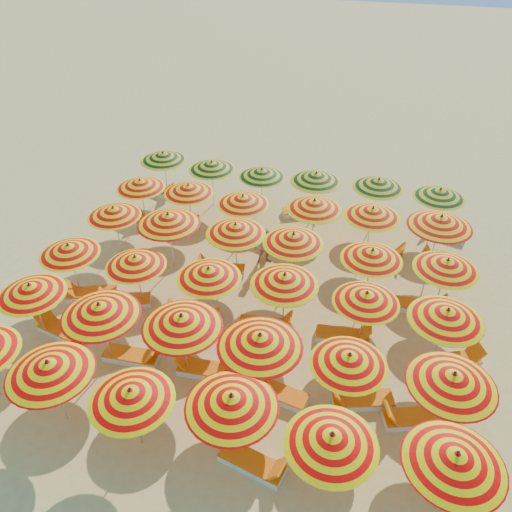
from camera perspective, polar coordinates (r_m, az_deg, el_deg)
name	(u,v)px	position (r m, az deg, el deg)	size (l,w,h in m)	color
ground	(252,300)	(17.71, -0.43, -5.10)	(120.00, 120.00, 0.00)	#DCC062
umbrella_1	(49,367)	(13.78, -22.58, -11.68)	(2.45, 2.45, 2.38)	silver
umbrella_2	(131,395)	(12.76, -14.10, -15.14)	(2.30, 2.30, 2.24)	silver
umbrella_3	(231,401)	(12.12, -2.82, -16.22)	(2.87, 2.87, 2.40)	silver
umbrella_4	(332,439)	(11.77, 8.64, -20.00)	(2.46, 2.46, 2.28)	silver
umbrella_5	(456,459)	(12.07, 21.85, -20.72)	(2.26, 2.26, 2.36)	silver
umbrella_6	(31,289)	(16.64, -24.36, -3.50)	(2.12, 2.12, 2.20)	silver
umbrella_7	(100,310)	(14.88, -17.43, -5.87)	(2.68, 2.68, 2.42)	silver
umbrella_8	(182,321)	(14.02, -8.48, -7.35)	(2.79, 2.79, 2.42)	silver
umbrella_9	(260,340)	(13.29, 0.46, -9.62)	(2.38, 2.38, 2.46)	silver
umbrella_10	(349,359)	(13.39, 10.59, -11.53)	(2.57, 2.57, 2.19)	silver
umbrella_11	(453,379)	(13.42, 21.58, -12.96)	(2.71, 2.71, 2.38)	silver
umbrella_12	(69,249)	(18.01, -20.61, 0.72)	(2.40, 2.40, 2.18)	silver
umbrella_13	(135,261)	(16.85, -13.62, -0.57)	(2.30, 2.30, 2.14)	silver
umbrella_14	(209,273)	(15.84, -5.43, -1.93)	(2.39, 2.39, 2.22)	silver
umbrella_15	(285,279)	(15.43, 3.30, -2.67)	(2.24, 2.24, 2.30)	silver
umbrella_16	(366,297)	(15.31, 12.51, -4.63)	(2.21, 2.21, 2.16)	silver
umbrella_17	(447,315)	(15.20, 20.98, -6.29)	(2.88, 2.88, 2.30)	silver
umbrella_18	(114,212)	(19.68, -15.95, 4.89)	(2.49, 2.49, 2.16)	silver
umbrella_19	(168,219)	(18.28, -10.00, 4.19)	(2.71, 2.71, 2.45)	silver
umbrella_20	(236,229)	(17.70, -2.35, 3.13)	(2.78, 2.78, 2.31)	silver
umbrella_21	(294,238)	(17.25, 4.31, 2.03)	(2.57, 2.57, 2.30)	silver
umbrella_22	(372,255)	(17.00, 13.13, 0.17)	(2.25, 2.25, 2.21)	silver
umbrella_23	(447,265)	(17.22, 20.98, -0.91)	(2.62, 2.62, 2.24)	silver
umbrella_24	(140,184)	(21.39, -13.08, 8.04)	(2.27, 2.27, 2.16)	silver
umbrella_25	(188,189)	(20.63, -7.73, 7.62)	(2.21, 2.21, 2.17)	silver
umbrella_26	(243,200)	(19.66, -1.50, 6.44)	(2.22, 2.22, 2.18)	silver
umbrella_27	(314,205)	(19.24, 6.69, 5.86)	(2.77, 2.77, 2.31)	silver
umbrella_28	(372,212)	(19.22, 13.17, 4.89)	(2.56, 2.56, 2.26)	silver
umbrella_29	(441,221)	(19.04, 20.35, 3.75)	(2.59, 2.59, 2.46)	silver
umbrella_30	(163,156)	(23.41, -10.54, 11.13)	(2.79, 2.79, 2.24)	silver
umbrella_31	(212,166)	(22.37, -5.08, 10.26)	(2.32, 2.32, 2.19)	silver
umbrella_32	(262,173)	(21.77, 0.68, 9.47)	(2.44, 2.44, 2.13)	silver
umbrella_33	(316,177)	(21.27, 6.88, 8.94)	(2.80, 2.80, 2.29)	silver
umbrella_34	(378,183)	(21.30, 13.83, 8.07)	(2.37, 2.37, 2.26)	silver
umbrella_35	(440,193)	(21.41, 20.26, 6.74)	(2.33, 2.33, 2.19)	silver
lounger_0	(254,464)	(13.51, -0.29, -22.63)	(1.82, 0.95, 0.69)	white
lounger_1	(458,503)	(13.87, 22.12, -24.65)	(1.82, 1.24, 0.69)	white
lounger_2	(62,331)	(17.58, -21.30, -7.96)	(1.82, 0.94, 0.69)	white
lounger_3	(133,356)	(16.10, -13.91, -11.05)	(1.76, 0.67, 0.69)	white
lounger_4	(205,369)	(15.37, -5.88, -12.76)	(1.77, 0.69, 0.69)	white
lounger_5	(277,393)	(14.76, 2.41, -15.33)	(1.81, 0.90, 0.69)	white
lounger_6	(361,400)	(14.90, 11.91, -15.78)	(1.83, 1.07, 0.69)	white
lounger_7	(413,418)	(14.87, 17.50, -17.26)	(1.83, 1.13, 0.69)	white
lounger_8	(91,293)	(18.71, -18.35, -4.07)	(1.82, 1.20, 0.69)	white
lounger_9	(124,301)	(18.04, -14.81, -5.04)	(1.82, 1.19, 0.69)	white
lounger_10	(193,315)	(17.05, -7.22, -6.75)	(1.82, 0.99, 0.69)	white
lounger_11	(266,325)	(16.59, 1.19, -7.90)	(1.79, 0.77, 0.69)	white
lounger_12	(344,335)	(16.49, 9.98, -8.93)	(1.78, 0.76, 0.69)	white
lounger_13	(453,361)	(16.63, 21.61, -11.12)	(1.82, 1.25, 0.69)	white
lounger_14	(221,270)	(18.87, -4.04, -1.56)	(1.81, 0.91, 0.69)	white
lounger_15	(420,307)	(18.15, 18.21, -5.51)	(1.74, 0.61, 0.69)	white
lounger_16	(155,223)	(21.95, -11.45, 3.75)	(1.77, 0.71, 0.69)	white
lounger_17	(182,221)	(21.85, -8.42, 3.95)	(1.82, 1.26, 0.69)	white
lounger_18	(257,240)	(20.43, 0.15, 1.86)	(1.83, 1.08, 0.69)	white
lounger_19	(382,253)	(20.30, 14.16, 0.34)	(1.76, 0.68, 0.69)	white
lounger_20	(443,266)	(20.29, 20.56, -1.08)	(1.83, 1.11, 0.69)	white
lounger_21	(158,190)	(24.47, -11.11, 7.43)	(1.83, 1.14, 0.69)	white
lounger_22	(303,211)	(22.42, 5.35, 5.12)	(1.82, 1.25, 0.69)	white
lounger_23	(443,232)	(22.31, 20.60, 2.55)	(1.83, 1.07, 0.69)	white
beachgoer_b	(267,246)	(19.03, 1.21, 1.14)	(0.73, 0.57, 1.50)	tan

